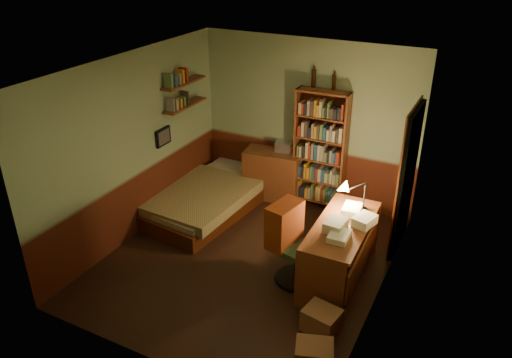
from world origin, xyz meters
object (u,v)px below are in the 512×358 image
at_px(office_chair, 297,248).
at_px(cardboard_box_b, 322,320).
at_px(desk_lamp, 365,189).
at_px(dresser, 273,174).
at_px(bed, 209,190).
at_px(mini_stereo, 284,146).
at_px(desk, 340,252).
at_px(cardboard_box_a, 314,356).
at_px(bookshelf, 320,150).

xyz_separation_m(office_chair, cardboard_box_b, (0.59, -0.68, -0.36)).
relative_size(desk_lamp, office_chair, 0.62).
height_order(dresser, desk_lamp, desk_lamp).
bearing_deg(bed, mini_stereo, 53.86).
xyz_separation_m(desk_lamp, cardboard_box_b, (0.01, -1.42, -0.97)).
distance_m(desk, desk_lamp, 0.84).
bearing_deg(cardboard_box_a, desk, 99.41).
height_order(dresser, desk, dresser).
relative_size(desk_lamp, cardboard_box_a, 1.61).
height_order(bed, dresser, dresser).
bearing_deg(dresser, desk_lamp, -39.50).
xyz_separation_m(dresser, bookshelf, (0.76, 0.09, 0.54)).
xyz_separation_m(mini_stereo, cardboard_box_b, (1.68, -2.69, -0.75)).
bearing_deg(mini_stereo, dresser, -153.03).
height_order(dresser, bookshelf, bookshelf).
height_order(dresser, mini_stereo, mini_stereo).
distance_m(bed, bookshelf, 1.84).
bearing_deg(bed, dresser, 54.81).
height_order(desk, office_chair, office_chair).
distance_m(desk, cardboard_box_b, 1.02).
bearing_deg(office_chair, desk_lamp, 64.05).
distance_m(bed, mini_stereo, 1.39).
height_order(dresser, cardboard_box_b, dresser).
xyz_separation_m(bed, dresser, (0.72, 0.82, 0.07)).
relative_size(bed, bookshelf, 1.18).
bearing_deg(office_chair, dresser, 134.93).
distance_m(desk, office_chair, 0.55).
height_order(mini_stereo, cardboard_box_b, mini_stereo).
distance_m(desk_lamp, cardboard_box_a, 2.18).
bearing_deg(bed, cardboard_box_a, -34.48).
height_order(bed, desk, desk).
relative_size(desk, office_chair, 1.51).
xyz_separation_m(desk, office_chair, (-0.46, -0.30, 0.09)).
height_order(bed, desk_lamp, desk_lamp).
xyz_separation_m(bookshelf, desk, (0.92, -1.68, -0.55)).
relative_size(cardboard_box_a, cardboard_box_b, 0.99).
height_order(desk_lamp, cardboard_box_b, desk_lamp).
distance_m(desk_lamp, office_chair, 1.12).
distance_m(dresser, cardboard_box_b, 3.16).
xyz_separation_m(mini_stereo, bookshelf, (0.62, -0.04, 0.06)).
relative_size(dresser, desk_lamp, 1.49).
relative_size(desk_lamp, cardboard_box_b, 1.59).
xyz_separation_m(dresser, desk, (1.68, -1.59, -0.00)).
xyz_separation_m(dresser, office_chair, (1.23, -1.89, 0.09)).
bearing_deg(office_chair, desk, 44.93).
bearing_deg(desk, dresser, 134.93).
bearing_deg(cardboard_box_a, bed, 139.36).
bearing_deg(desk_lamp, cardboard_box_a, -73.01).
bearing_deg(desk_lamp, mini_stereo, 155.96).
xyz_separation_m(mini_stereo, office_chair, (1.09, -2.01, -0.39)).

